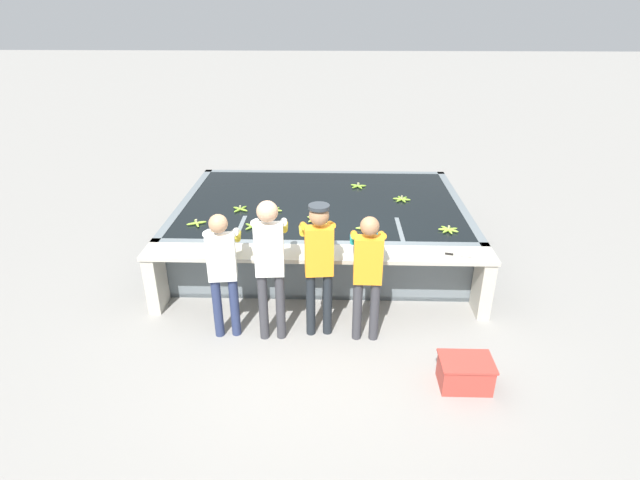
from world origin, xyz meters
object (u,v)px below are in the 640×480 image
worker_3 (368,268)px  banana_bunch_floating_7 (366,228)px  worker_0 (222,265)px  worker_2 (319,257)px  banana_bunch_floating_4 (449,230)px  banana_bunch_floating_8 (240,209)px  banana_bunch_floating_2 (402,199)px  worker_1 (270,258)px  banana_bunch_floating_3 (197,223)px  knife_0 (455,255)px  banana_bunch_floating_5 (273,210)px  banana_bunch_floating_1 (315,219)px  crate (465,373)px  banana_bunch_floating_0 (253,226)px  banana_bunch_floating_6 (358,186)px

worker_3 → banana_bunch_floating_7: (0.05, 1.29, -0.08)m
worker_0 → worker_3: worker_3 is taller
worker_2 → banana_bunch_floating_7: size_ratio=6.02×
banana_bunch_floating_4 → banana_bunch_floating_8: size_ratio=1.09×
worker_0 → banana_bunch_floating_2: (2.33, 2.41, -0.08)m
banana_bunch_floating_2 → worker_2: bearing=-117.7°
worker_1 → banana_bunch_floating_3: 1.87m
worker_2 → knife_0: (1.66, 0.45, -0.17)m
worker_1 → banana_bunch_floating_5: worker_1 is taller
banana_bunch_floating_2 → banana_bunch_floating_4: bearing=-66.6°
banana_bunch_floating_2 → banana_bunch_floating_5: bearing=-165.2°
banana_bunch_floating_2 → knife_0: 1.95m
banana_bunch_floating_7 → banana_bunch_floating_4: bearing=-0.7°
worker_3 → banana_bunch_floating_7: bearing=87.8°
worker_3 → banana_bunch_floating_1: size_ratio=6.41×
banana_bunch_floating_4 → banana_bunch_floating_8: same height
banana_bunch_floating_8 → banana_bunch_floating_3: bearing=-133.9°
worker_0 → worker_1: 0.57m
banana_bunch_floating_8 → crate: 3.99m
banana_bunch_floating_1 → knife_0: banana_bunch_floating_1 is taller
banana_bunch_floating_4 → banana_bunch_floating_0: bearing=179.3°
banana_bunch_floating_3 → banana_bunch_floating_4: (3.49, -0.12, -0.00)m
banana_bunch_floating_3 → knife_0: bearing=-14.1°
banana_bunch_floating_7 → banana_bunch_floating_8: size_ratio=1.08×
worker_3 → worker_2: bearing=171.4°
banana_bunch_floating_1 → banana_bunch_floating_4: (1.84, -0.32, -0.00)m
banana_bunch_floating_2 → worker_1: bearing=-126.0°
worker_2 → banana_bunch_floating_1: bearing=94.1°
banana_bunch_floating_5 → banana_bunch_floating_7: same height
banana_bunch_floating_0 → knife_0: 2.73m
banana_bunch_floating_8 → knife_0: (2.90, -1.40, -0.01)m
banana_bunch_floating_5 → worker_2: bearing=-67.9°
worker_2 → crate: 1.99m
knife_0 → crate: size_ratio=0.63×
banana_bunch_floating_0 → worker_2: bearing=-52.2°
banana_bunch_floating_2 → banana_bunch_floating_6: same height
banana_bunch_floating_8 → banana_bunch_floating_4: bearing=-12.6°
worker_1 → banana_bunch_floating_0: 1.41m
banana_bunch_floating_1 → banana_bunch_floating_6: 1.60m
banana_bunch_floating_5 → banana_bunch_floating_4: bearing=-14.4°
banana_bunch_floating_3 → banana_bunch_floating_8: 0.76m
banana_bunch_floating_3 → banana_bunch_floating_5: bearing=26.9°
worker_2 → crate: (1.55, -0.92, -0.85)m
banana_bunch_floating_3 → banana_bunch_floating_6: bearing=35.3°
knife_0 → banana_bunch_floating_3: bearing=165.9°
worker_0 → worker_1: bearing=-4.2°
worker_0 → banana_bunch_floating_8: (-0.13, 1.92, -0.08)m
crate → banana_bunch_floating_0: bearing=139.4°
worker_3 → banana_bunch_floating_3: worker_3 is taller
banana_bunch_floating_1 → banana_bunch_floating_3: bearing=-173.1°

